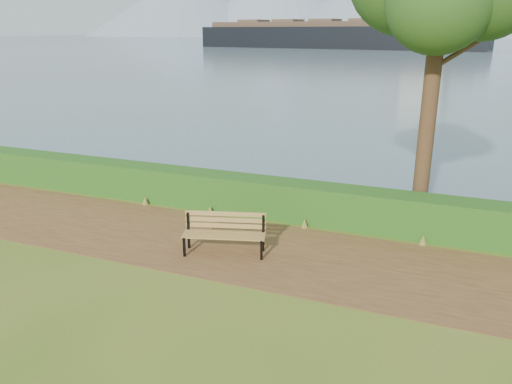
% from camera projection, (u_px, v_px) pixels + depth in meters
% --- Properties ---
extents(ground, '(140.00, 140.00, 0.00)m').
position_uv_depth(ground, '(213.00, 249.00, 11.55)').
color(ground, '#4A611B').
rests_on(ground, ground).
extents(path, '(40.00, 3.40, 0.01)m').
position_uv_depth(path, '(219.00, 244.00, 11.81)').
color(path, brown).
rests_on(path, ground).
extents(hedge, '(32.00, 0.85, 1.00)m').
position_uv_depth(hedge, '(255.00, 196.00, 13.69)').
color(hedge, '#1E4D16').
rests_on(hedge, ground).
extents(water, '(700.00, 510.00, 0.00)m').
position_uv_depth(water, '(452.00, 40.00, 241.25)').
color(water, slate).
rests_on(water, ground).
extents(bench, '(1.92, 1.03, 0.93)m').
position_uv_depth(bench, '(225.00, 230.00, 11.23)').
color(bench, black).
rests_on(bench, ground).
extents(cargo_ship, '(80.26, 24.19, 24.07)m').
position_uv_depth(cargo_ship, '(344.00, 35.00, 134.52)').
color(cargo_ship, black).
rests_on(cargo_ship, ground).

